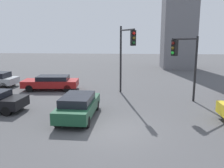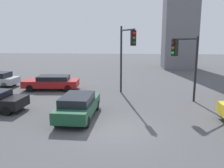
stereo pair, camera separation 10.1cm
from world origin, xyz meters
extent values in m
plane|color=#4C4C4F|center=(0.00, 0.00, 0.00)|extent=(101.05, 101.05, 0.00)
cylinder|color=black|center=(0.10, 8.44, 2.75)|extent=(0.16, 0.16, 5.50)
cylinder|color=black|center=(0.60, 6.31, 5.16)|extent=(1.11, 4.29, 0.12)
cube|color=black|center=(1.04, 4.42, 4.61)|extent=(0.38, 0.38, 1.00)
sphere|color=red|center=(1.08, 4.22, 4.91)|extent=(0.20, 0.20, 0.20)
sphere|color=#594714|center=(1.08, 4.22, 4.61)|extent=(0.20, 0.20, 0.20)
sphere|color=#14471E|center=(1.08, 4.22, 4.31)|extent=(0.20, 0.20, 0.20)
cylinder|color=black|center=(5.57, 5.93, 2.36)|extent=(0.16, 0.16, 4.73)
cylinder|color=black|center=(4.53, 4.90, 4.54)|extent=(2.16, 2.15, 0.12)
cube|color=black|center=(3.67, 4.04, 3.99)|extent=(0.45, 0.45, 1.00)
sphere|color=#4C0F0C|center=(3.53, 3.90, 4.29)|extent=(0.20, 0.20, 0.20)
sphere|color=#594714|center=(3.53, 3.90, 3.99)|extent=(0.20, 0.20, 0.20)
sphere|color=green|center=(3.53, 3.90, 3.69)|extent=(0.20, 0.20, 0.20)
cylinder|color=black|center=(-10.47, 8.99, 0.30)|extent=(0.62, 0.36, 0.60)
cylinder|color=black|center=(-10.38, 10.47, 0.30)|extent=(0.62, 0.36, 0.60)
cube|color=maroon|center=(-6.11, 8.85, 0.61)|extent=(4.88, 2.28, 0.59)
cube|color=black|center=(-5.87, 8.87, 1.07)|extent=(2.78, 1.90, 0.41)
cylinder|color=black|center=(-7.66, 7.94, 0.31)|extent=(0.65, 0.39, 0.63)
cylinder|color=black|center=(-7.78, 9.53, 0.31)|extent=(0.65, 0.39, 0.63)
cylinder|color=black|center=(-4.44, 8.18, 0.31)|extent=(0.65, 0.39, 0.63)
cylinder|color=black|center=(-4.55, 9.76, 0.31)|extent=(0.65, 0.39, 0.63)
cylinder|color=black|center=(-6.44, 3.32, 0.30)|extent=(0.62, 0.37, 0.59)
cylinder|color=black|center=(-6.54, 1.83, 0.30)|extent=(0.62, 0.37, 0.59)
cube|color=#19472D|center=(-2.13, 1.79, 0.64)|extent=(1.99, 4.60, 0.65)
cube|color=black|center=(-2.14, 1.56, 1.17)|extent=(1.70, 2.59, 0.49)
cylinder|color=black|center=(-2.84, 3.35, 0.32)|extent=(0.35, 0.65, 0.64)
cylinder|color=black|center=(-1.33, 3.31, 0.32)|extent=(0.35, 0.65, 0.64)
cylinder|color=black|center=(-2.94, 0.26, 0.32)|extent=(0.35, 0.65, 0.64)
cylinder|color=black|center=(-1.43, 0.22, 0.32)|extent=(0.35, 0.65, 0.64)
camera|label=1|loc=(0.78, -11.76, 4.83)|focal=38.95mm
camera|label=2|loc=(0.88, -11.75, 4.83)|focal=38.95mm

